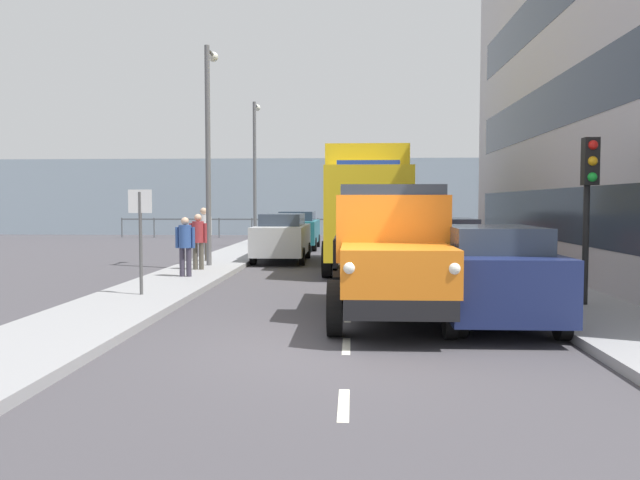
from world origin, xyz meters
name	(u,v)px	position (x,y,z in m)	size (l,w,h in m)	color
ground_plane	(350,273)	(0.00, -10.03, 0.00)	(80.00, 80.00, 0.00)	#423F44
sidewalk_left	(500,271)	(-4.48, -10.03, 0.07)	(2.15, 39.42, 0.15)	gray
sidewalk_right	(203,270)	(4.48, -10.03, 0.07)	(2.15, 39.42, 0.15)	gray
road_centreline_markings	(349,277)	(0.00, -9.00, 0.00)	(0.12, 34.79, 0.01)	silver
sea_horizon	(351,197)	(0.00, -32.74, 2.50)	(80.00, 0.80, 5.00)	#8C9EAD
seawall_railing	(351,223)	(0.00, -29.14, 0.92)	(28.08, 0.08, 1.20)	#4C5156
truck_vintage_orange	(391,256)	(-0.77, -2.16, 1.18)	(2.17, 5.64, 2.43)	black
lorry_cargo_yellow	(366,204)	(-0.51, -11.64, 2.08)	(2.58, 8.20, 3.87)	gold
car_navy_kerbside_near	(490,274)	(-2.45, -1.90, 0.89)	(1.90, 3.93, 1.72)	navy
car_red_kerbside_1	(443,250)	(-2.45, -7.55, 0.89)	(1.83, 4.00, 1.72)	#B21E1E
car_black_kerbside_2	(422,238)	(-2.45, -12.86, 0.89)	(1.86, 3.98, 1.72)	black
car_maroon_kerbside_3	(407,231)	(-2.45, -18.78, 0.89)	(1.76, 3.99, 1.72)	maroon
car_silver_oppositeside_0	(282,237)	(2.45, -13.74, 0.90)	(1.84, 4.49, 1.72)	#B7BABF
car_teal_oppositeside_1	(297,229)	(2.45, -20.02, 0.90)	(1.93, 4.42, 1.72)	#1E6670
pedestrian_couple_b	(185,242)	(4.37, -7.59, 1.08)	(0.53, 0.34, 1.58)	#383342
pedestrian_near_railing	(198,237)	(4.47, -9.40, 1.11)	(0.53, 0.34, 1.64)	#4C473D
pedestrian_in_dark_coat	(204,229)	(4.96, -12.24, 1.22)	(0.53, 0.34, 1.80)	#4C473D
traffic_light_near	(589,184)	(-4.58, -3.25, 2.47)	(0.28, 0.41, 3.20)	black
lamp_post_promenade	(209,136)	(4.44, -10.84, 4.20)	(0.32, 1.14, 6.85)	#59595B
lamp_post_far	(255,160)	(4.63, -21.65, 4.18)	(0.32, 1.14, 6.81)	#59595B
street_sign	(140,223)	(4.45, -4.23, 1.68)	(0.50, 0.07, 2.25)	#4C4C4C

